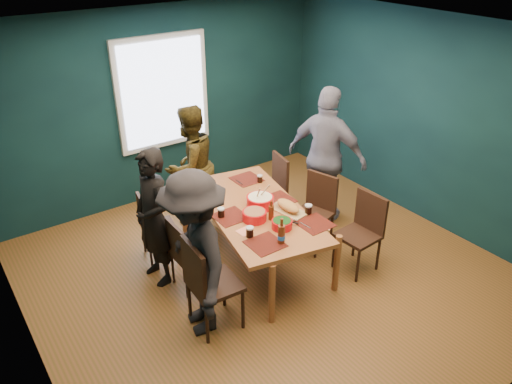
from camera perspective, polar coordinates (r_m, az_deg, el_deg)
room at (r=5.35m, az=-0.11°, el=3.82°), size 5.01×5.01×2.71m
dining_table at (r=5.67m, az=-0.14°, el=-2.47°), size 1.37×2.15×0.76m
chair_left_far at (r=6.01m, az=-11.86°, el=-3.45°), size 0.44×0.44×0.84m
chair_left_mid at (r=5.45m, az=-8.17°, el=-6.64°), size 0.38×0.38×0.85m
chair_left_near at (r=4.86m, az=-5.80°, el=-9.94°), size 0.49×0.49×1.02m
chair_right_far at (r=6.63m, az=2.00°, el=0.92°), size 0.49×0.49×0.93m
chair_right_mid at (r=6.16m, az=6.96°, el=-1.51°), size 0.53×0.53×0.94m
chair_right_near at (r=5.84m, az=12.21°, el=-3.87°), size 0.45×0.45×0.93m
person_far_left at (r=5.49m, az=-11.61°, el=-2.93°), size 0.43×0.61×1.59m
person_back at (r=6.57m, az=-7.50°, el=3.00°), size 0.92×0.80×1.62m
person_right at (r=6.53m, az=8.07°, el=3.99°), size 0.83×1.18×1.86m
person_near_left at (r=4.73m, az=-6.94°, el=-7.18°), size 0.87×1.22×1.71m
bowl_salad at (r=5.39m, az=-0.18°, el=-2.67°), size 0.26×0.26×0.11m
bowl_dumpling at (r=5.63m, az=0.47°, el=-1.05°), size 0.31×0.31×0.29m
bowl_herbs at (r=5.26m, az=2.98°, el=-3.64°), size 0.22×0.22×0.10m
cutting_board at (r=5.56m, az=3.69°, el=-1.72°), size 0.30×0.54×0.12m
small_bowl at (r=5.99m, az=-6.05°, el=0.28°), size 0.13×0.13×0.06m
beer_bottle_a at (r=4.99m, az=2.92°, el=-4.85°), size 0.08×0.08×0.29m
beer_bottle_b at (r=5.39m, az=1.75°, el=-2.33°), size 0.06×0.06×0.23m
cola_glass_a at (r=5.11m, az=-0.72°, el=-4.53°), size 0.08×0.08×0.11m
cola_glass_b at (r=5.53m, az=6.00°, el=-1.93°), size 0.08×0.08×0.11m
cola_glass_c at (r=6.18m, az=0.44°, el=1.57°), size 0.07×0.07×0.09m
cola_glass_d at (r=5.45m, az=-4.01°, el=-2.31°), size 0.08×0.08×0.11m
napkin_a at (r=5.85m, az=2.13°, el=-0.63°), size 0.14×0.14×0.00m
napkin_b at (r=5.22m, az=-1.30°, el=-4.54°), size 0.16×0.16×0.00m
napkin_c at (r=5.35m, az=7.91°, el=-3.92°), size 0.17×0.17×0.00m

